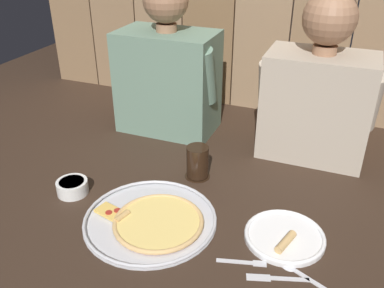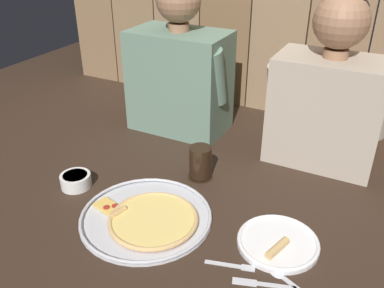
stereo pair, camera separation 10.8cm
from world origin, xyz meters
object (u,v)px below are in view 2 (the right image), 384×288
object	(u,v)px
dinner_plate	(278,242)
pizza_tray	(148,218)
drinking_glass	(200,163)
dipping_bowl	(76,180)
diner_right	(329,92)
diner_left	(179,66)

from	to	relation	value
dinner_plate	pizza_tray	bearing A→B (deg)	-168.89
drinking_glass	dipping_bowl	bearing A→B (deg)	-144.70
dinner_plate	diner_right	bearing A→B (deg)	90.49
pizza_tray	diner_left	distance (m)	0.68
pizza_tray	dipping_bowl	bearing A→B (deg)	172.72
pizza_tray	diner_right	world-z (taller)	diner_right
dinner_plate	diner_left	xyz separation A→B (m)	(-0.59, 0.52, 0.26)
drinking_glass	dipping_bowl	world-z (taller)	drinking_glass
drinking_glass	diner_right	xyz separation A→B (m)	(0.34, 0.31, 0.21)
drinking_glass	diner_right	bearing A→B (deg)	42.71
diner_left	drinking_glass	bearing A→B (deg)	-51.28
pizza_tray	dinner_plate	bearing A→B (deg)	11.11
pizza_tray	diner_left	xyz separation A→B (m)	(-0.22, 0.59, 0.26)
drinking_glass	dipping_bowl	distance (m)	0.42
dinner_plate	drinking_glass	distance (m)	0.40
diner_right	dinner_plate	bearing A→B (deg)	-89.51
drinking_glass	dipping_bowl	xyz separation A→B (m)	(-0.34, -0.24, -0.03)
dinner_plate	diner_right	world-z (taller)	diner_right
dinner_plate	diner_left	size ratio (longest dim) A/B	0.37
dinner_plate	drinking_glass	xyz separation A→B (m)	(-0.34, 0.21, 0.05)
diner_right	dipping_bowl	bearing A→B (deg)	-140.83
pizza_tray	diner_left	bearing A→B (deg)	110.11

